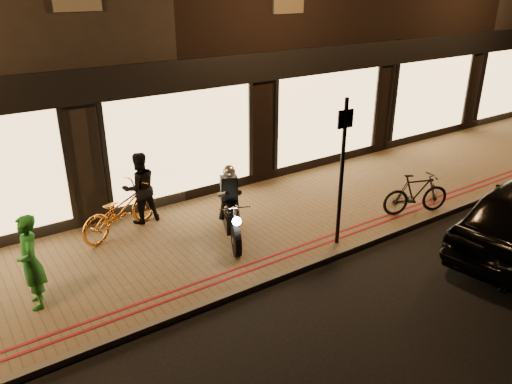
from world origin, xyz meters
The scene contains 11 objects.
ground centered at (0.00, 0.00, 0.00)m, with size 90.00×90.00×0.00m, color black.
sidewalk centered at (0.00, 2.00, 0.06)m, with size 50.00×4.00×0.12m, color brown.
kerb_stone centered at (0.00, 0.05, 0.06)m, with size 50.00×0.14×0.12m, color #59544C.
red_kerb_lines centered at (0.00, 0.55, 0.12)m, with size 50.00×0.26×0.01m.
building_row centered at (0.00, 8.99, 4.25)m, with size 48.00×10.11×8.50m.
motorcycle centered at (-0.09, 1.72, 0.73)m, with size 0.92×1.83×1.59m.
sign_post centered at (1.62, 0.36, 1.80)m, with size 0.35×0.08×3.00m.
bicycle_gold centered at (-1.88, 3.27, 0.64)m, with size 0.69×1.99×1.05m, color orange.
bicycle_dark centered at (4.06, 0.39, 0.61)m, with size 0.46×1.62×0.97m, color black.
person_green centered at (-3.95, 1.57, 0.93)m, with size 0.59×0.39×1.62m, color #217E28.
person_dark centered at (-1.30, 3.54, 0.93)m, with size 0.78×0.61×1.61m, color black.
Camera 1 is at (-4.86, -6.18, 5.09)m, focal length 35.00 mm.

